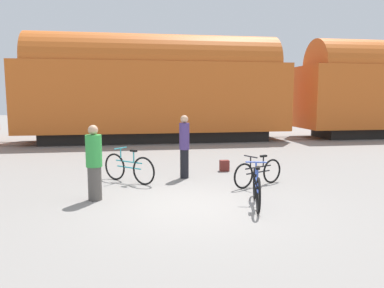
{
  "coord_description": "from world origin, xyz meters",
  "views": [
    {
      "loc": [
        -1.36,
        -7.76,
        2.35
      ],
      "look_at": [
        0.22,
        1.7,
        1.1
      ],
      "focal_mm": 35.0,
      "sensor_mm": 36.0,
      "label": 1
    }
  ],
  "objects_px": {
    "person_in_purple": "(184,146)",
    "freight_train": "(156,86)",
    "person_in_green": "(94,163)",
    "backpack": "(224,166)",
    "bicycle_blue": "(257,188)",
    "bicycle_teal": "(129,168)",
    "bicycle_black": "(258,173)"
  },
  "relations": [
    {
      "from": "bicycle_blue",
      "to": "person_in_green",
      "type": "bearing_deg",
      "value": 163.58
    },
    {
      "from": "bicycle_black",
      "to": "person_in_green",
      "type": "bearing_deg",
      "value": -170.6
    },
    {
      "from": "bicycle_black",
      "to": "backpack",
      "type": "relative_size",
      "value": 4.55
    },
    {
      "from": "bicycle_teal",
      "to": "bicycle_blue",
      "type": "distance_m",
      "value": 3.77
    },
    {
      "from": "freight_train",
      "to": "bicycle_black",
      "type": "bearing_deg",
      "value": -79.2
    },
    {
      "from": "bicycle_teal",
      "to": "bicycle_black",
      "type": "distance_m",
      "value": 3.46
    },
    {
      "from": "backpack",
      "to": "bicycle_teal",
      "type": "bearing_deg",
      "value": -160.14
    },
    {
      "from": "freight_train",
      "to": "bicycle_black",
      "type": "relative_size",
      "value": 27.71
    },
    {
      "from": "bicycle_black",
      "to": "person_in_purple",
      "type": "distance_m",
      "value": 2.23
    },
    {
      "from": "freight_train",
      "to": "backpack",
      "type": "bearing_deg",
      "value": -79.25
    },
    {
      "from": "person_in_green",
      "to": "backpack",
      "type": "bearing_deg",
      "value": 16.03
    },
    {
      "from": "bicycle_blue",
      "to": "bicycle_black",
      "type": "distance_m",
      "value": 1.81
    },
    {
      "from": "person_in_purple",
      "to": "person_in_green",
      "type": "bearing_deg",
      "value": 143.55
    },
    {
      "from": "bicycle_blue",
      "to": "bicycle_black",
      "type": "height_order",
      "value": "bicycle_blue"
    },
    {
      "from": "bicycle_teal",
      "to": "backpack",
      "type": "relative_size",
      "value": 3.98
    },
    {
      "from": "bicycle_blue",
      "to": "person_in_green",
      "type": "relative_size",
      "value": 1.03
    },
    {
      "from": "person_in_green",
      "to": "bicycle_black",
      "type": "bearing_deg",
      "value": -10.58
    },
    {
      "from": "freight_train",
      "to": "person_in_green",
      "type": "relative_size",
      "value": 25.21
    },
    {
      "from": "bicycle_blue",
      "to": "person_in_green",
      "type": "distance_m",
      "value": 3.62
    },
    {
      "from": "person_in_green",
      "to": "freight_train",
      "type": "bearing_deg",
      "value": 58.59
    },
    {
      "from": "bicycle_teal",
      "to": "bicycle_black",
      "type": "relative_size",
      "value": 0.87
    },
    {
      "from": "bicycle_black",
      "to": "person_in_purple",
      "type": "relative_size",
      "value": 0.86
    },
    {
      "from": "freight_train",
      "to": "bicycle_blue",
      "type": "distance_m",
      "value": 12.05
    },
    {
      "from": "bicycle_blue",
      "to": "bicycle_teal",
      "type": "bearing_deg",
      "value": 135.61
    },
    {
      "from": "freight_train",
      "to": "bicycle_blue",
      "type": "height_order",
      "value": "freight_train"
    },
    {
      "from": "freight_train",
      "to": "bicycle_teal",
      "type": "height_order",
      "value": "freight_train"
    },
    {
      "from": "backpack",
      "to": "bicycle_black",
      "type": "bearing_deg",
      "value": -78.99
    },
    {
      "from": "bicycle_teal",
      "to": "freight_train",
      "type": "bearing_deg",
      "value": 81.16
    },
    {
      "from": "freight_train",
      "to": "person_in_green",
      "type": "height_order",
      "value": "freight_train"
    },
    {
      "from": "person_in_green",
      "to": "bicycle_blue",
      "type": "bearing_deg",
      "value": -36.41
    },
    {
      "from": "freight_train",
      "to": "backpack",
      "type": "distance_m",
      "value": 8.6
    },
    {
      "from": "person_in_purple",
      "to": "freight_train",
      "type": "bearing_deg",
      "value": 14.92
    }
  ]
}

